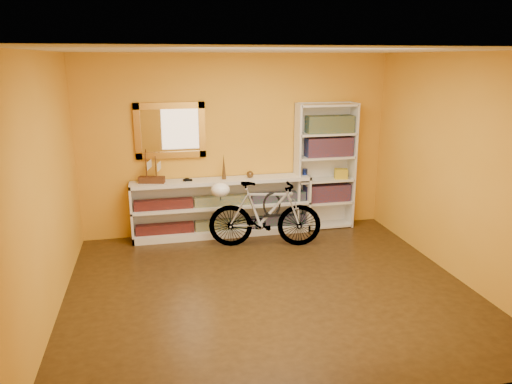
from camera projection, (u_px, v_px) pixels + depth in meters
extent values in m
cube|color=black|center=(269.00, 289.00, 5.42)|extent=(4.50, 4.00, 0.01)
cube|color=silver|center=(271.00, 50.00, 4.71)|extent=(4.50, 4.00, 0.01)
cube|color=orange|center=(237.00, 145.00, 6.95)|extent=(4.50, 0.01, 2.60)
cube|color=orange|center=(44.00, 190.00, 4.60)|extent=(0.01, 4.00, 2.60)
cube|color=orange|center=(458.00, 168.00, 5.53)|extent=(0.01, 4.00, 2.60)
cube|color=#9A661C|center=(170.00, 131.00, 6.65)|extent=(0.98, 0.06, 0.78)
cube|color=silver|center=(295.00, 210.00, 7.40)|extent=(0.09, 0.02, 0.09)
cube|color=black|center=(223.00, 224.00, 7.01)|extent=(2.50, 0.13, 0.14)
cube|color=navy|center=(223.00, 201.00, 6.91)|extent=(2.50, 0.13, 0.14)
imported|color=black|center=(188.00, 181.00, 6.74)|extent=(0.00, 0.00, 0.00)
cone|color=brown|center=(224.00, 167.00, 6.80)|extent=(0.06, 0.06, 0.37)
sphere|color=brown|center=(250.00, 174.00, 6.91)|extent=(0.10, 0.10, 0.10)
cube|color=maroon|center=(327.00, 193.00, 7.28)|extent=(0.70, 0.22, 0.26)
cube|color=maroon|center=(329.00, 147.00, 7.09)|extent=(0.70, 0.22, 0.28)
cube|color=navy|center=(330.00, 124.00, 7.00)|extent=(0.70, 0.22, 0.25)
cylinder|color=#162897|center=(305.00, 175.00, 7.10)|extent=(0.08, 0.08, 0.18)
cube|color=maroon|center=(313.00, 127.00, 6.98)|extent=(0.16, 0.16, 0.18)
cube|color=gold|center=(341.00, 174.00, 7.21)|extent=(0.22, 0.17, 0.15)
imported|color=silver|center=(265.00, 214.00, 6.53)|extent=(0.71, 1.63, 0.93)
ellipsoid|color=white|center=(220.00, 190.00, 6.42)|extent=(0.26, 0.24, 0.19)
torus|color=black|center=(272.00, 205.00, 6.49)|extent=(0.25, 0.03, 0.25)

